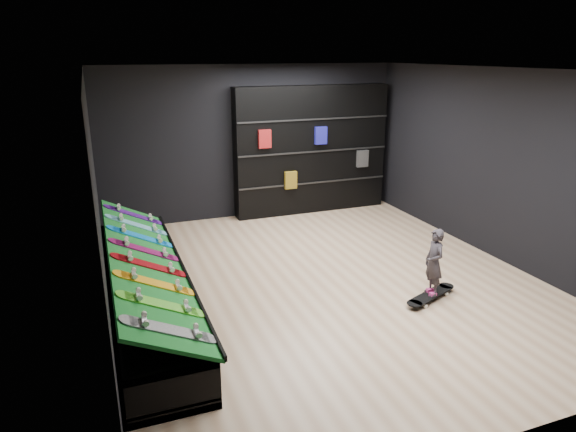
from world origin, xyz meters
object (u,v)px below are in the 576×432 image
object	(u,v)px
display_rack	(145,293)
floor_skateboard	(431,297)
back_shelving	(311,150)
child	(433,275)

from	to	relation	value
display_rack	floor_skateboard	bearing A→B (deg)	-16.36
display_rack	back_shelving	world-z (taller)	back_shelving
display_rack	floor_skateboard	world-z (taller)	display_rack
floor_skateboard	child	xyz separation A→B (m)	(0.00, 0.00, 0.32)
back_shelving	child	world-z (taller)	back_shelving
floor_skateboard	child	distance (m)	0.32
child	display_rack	bearing A→B (deg)	-98.92
back_shelving	display_rack	bearing A→B (deg)	-138.51
back_shelving	floor_skateboard	world-z (taller)	back_shelving
display_rack	child	distance (m)	3.80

